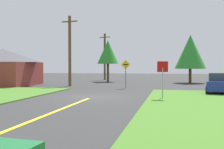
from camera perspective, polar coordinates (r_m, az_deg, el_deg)
ground_plane at (r=19.52m, az=-4.01°, el=-4.60°), size 120.00×120.00×0.00m
lane_stripe_center at (r=12.12m, az=-14.63°, el=-8.57°), size 0.20×14.00×0.01m
stop_sign at (r=18.16m, az=10.32°, el=0.31°), size 0.69×0.07×2.46m
car_on_crossroad at (r=23.72m, az=21.38°, el=-1.63°), size 2.71×4.86×1.62m
utility_pole_mid at (r=30.08m, az=-8.65°, el=4.96°), size 1.80×0.34×7.49m
utility_pole_far at (r=43.08m, az=-1.50°, el=3.81°), size 1.76×0.61×7.16m
direction_sign at (r=26.89m, az=2.82°, el=0.80°), size 0.90×0.17×2.75m
oak_tree_left at (r=36.44m, az=15.75°, el=4.48°), size 3.86×3.86×6.06m
pine_tree_center at (r=37.94m, az=-0.84°, el=4.60°), size 2.89×2.89×5.65m
barn at (r=33.19m, az=-21.53°, el=1.42°), size 7.11×7.13×4.07m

